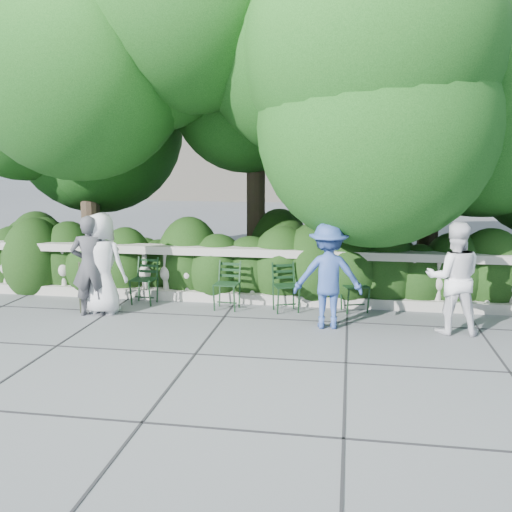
% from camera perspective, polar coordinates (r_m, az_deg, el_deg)
% --- Properties ---
extents(ground, '(90.00, 90.00, 0.00)m').
position_cam_1_polar(ground, '(8.61, -1.10, -7.74)').
color(ground, '#55585D').
rests_on(ground, ground).
extents(balustrade, '(12.00, 0.44, 1.00)m').
position_cam_1_polar(balustrade, '(10.20, 0.73, -2.05)').
color(balustrade, '#9E998E').
rests_on(balustrade, ground).
extents(shrub_hedge, '(15.00, 2.60, 1.70)m').
position_cam_1_polar(shrub_hedge, '(11.47, 1.63, -3.16)').
color(shrub_hedge, black).
rests_on(shrub_hedge, ground).
extents(tree_canopy, '(15.04, 6.52, 6.78)m').
position_cam_1_polar(tree_canopy, '(11.35, 5.46, 16.79)').
color(tree_canopy, '#3F3023').
rests_on(tree_canopy, ground).
extents(chair_a, '(0.48, 0.51, 0.84)m').
position_cam_1_polar(chair_a, '(10.31, -11.40, -4.90)').
color(chair_a, black).
rests_on(chair_a, ground).
extents(chair_b, '(0.47, 0.51, 0.84)m').
position_cam_1_polar(chair_b, '(9.78, -3.16, -5.55)').
color(chair_b, black).
rests_on(chair_b, ground).
extents(chair_d, '(0.58, 0.61, 0.84)m').
position_cam_1_polar(chair_d, '(9.65, 3.21, -5.77)').
color(chair_d, black).
rests_on(chair_d, ground).
extents(chair_f, '(0.58, 0.60, 0.84)m').
position_cam_1_polar(chair_f, '(9.77, 10.09, -5.71)').
color(chair_f, black).
rests_on(chair_f, ground).
extents(chair_weathered, '(0.60, 0.62, 0.84)m').
position_cam_1_polar(chair_weathered, '(10.09, -16.09, -5.44)').
color(chair_weathered, black).
rests_on(chair_weathered, ground).
extents(person_businessman, '(0.90, 0.65, 1.70)m').
position_cam_1_polar(person_businessman, '(9.82, -15.17, -0.74)').
color(person_businessman, silver).
rests_on(person_businessman, ground).
extents(person_woman_grey, '(0.69, 0.54, 1.67)m').
position_cam_1_polar(person_woman_grey, '(9.76, -16.27, -0.95)').
color(person_woman_grey, '#3D3D42').
rests_on(person_woman_grey, ground).
extents(person_casual_man, '(0.82, 0.64, 1.67)m').
position_cam_1_polar(person_casual_man, '(8.94, 19.16, -2.10)').
color(person_casual_man, white).
rests_on(person_casual_man, ground).
extents(person_older_blue, '(1.11, 0.71, 1.63)m').
position_cam_1_polar(person_older_blue, '(8.78, 7.25, -1.94)').
color(person_older_blue, '#304B91').
rests_on(person_older_blue, ground).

